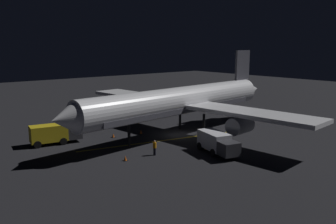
{
  "coord_description": "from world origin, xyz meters",
  "views": [
    {
      "loc": [
        -36.19,
        32.04,
        12.32
      ],
      "look_at": [
        0.0,
        2.0,
        3.5
      ],
      "focal_mm": 38.28,
      "sensor_mm": 36.0,
      "label": 1
    }
  ],
  "objects_px": {
    "ground_crew_worker": "(155,148)",
    "traffic_cone_under_wing": "(206,148)",
    "airliner": "(182,102)",
    "baggage_truck": "(54,134)",
    "traffic_cone_near_left": "(141,132)",
    "traffic_cone_near_right": "(125,158)",
    "catering_truck": "(217,143)",
    "traffic_cone_far": "(113,136)"
  },
  "relations": [
    {
      "from": "ground_crew_worker",
      "to": "traffic_cone_under_wing",
      "type": "relative_size",
      "value": 3.16
    },
    {
      "from": "airliner",
      "to": "baggage_truck",
      "type": "height_order",
      "value": "airliner"
    },
    {
      "from": "traffic_cone_near_left",
      "to": "traffic_cone_near_right",
      "type": "height_order",
      "value": "same"
    },
    {
      "from": "traffic_cone_under_wing",
      "to": "catering_truck",
      "type": "bearing_deg",
      "value": 176.93
    },
    {
      "from": "traffic_cone_under_wing",
      "to": "traffic_cone_far",
      "type": "height_order",
      "value": "same"
    },
    {
      "from": "ground_crew_worker",
      "to": "traffic_cone_near_right",
      "type": "bearing_deg",
      "value": 83.11
    },
    {
      "from": "baggage_truck",
      "to": "traffic_cone_far",
      "type": "relative_size",
      "value": 11.8
    },
    {
      "from": "traffic_cone_far",
      "to": "traffic_cone_under_wing",
      "type": "bearing_deg",
      "value": -155.65
    },
    {
      "from": "airliner",
      "to": "traffic_cone_near_left",
      "type": "height_order",
      "value": "airliner"
    },
    {
      "from": "catering_truck",
      "to": "traffic_cone_near_right",
      "type": "relative_size",
      "value": 11.6
    },
    {
      "from": "traffic_cone_near_left",
      "to": "catering_truck",
      "type": "bearing_deg",
      "value": -174.34
    },
    {
      "from": "airliner",
      "to": "traffic_cone_near_left",
      "type": "distance_m",
      "value": 7.25
    },
    {
      "from": "ground_crew_worker",
      "to": "traffic_cone_near_right",
      "type": "height_order",
      "value": "ground_crew_worker"
    },
    {
      "from": "traffic_cone_far",
      "to": "ground_crew_worker",
      "type": "bearing_deg",
      "value": 177.01
    },
    {
      "from": "ground_crew_worker",
      "to": "traffic_cone_under_wing",
      "type": "height_order",
      "value": "ground_crew_worker"
    },
    {
      "from": "catering_truck",
      "to": "traffic_cone_under_wing",
      "type": "height_order",
      "value": "catering_truck"
    },
    {
      "from": "baggage_truck",
      "to": "traffic_cone_under_wing",
      "type": "height_order",
      "value": "baggage_truck"
    },
    {
      "from": "airliner",
      "to": "traffic_cone_near_right",
      "type": "distance_m",
      "value": 14.1
    },
    {
      "from": "baggage_truck",
      "to": "traffic_cone_near_left",
      "type": "relative_size",
      "value": 11.8
    },
    {
      "from": "catering_truck",
      "to": "baggage_truck",
      "type": "bearing_deg",
      "value": 38.91
    },
    {
      "from": "airliner",
      "to": "baggage_truck",
      "type": "bearing_deg",
      "value": 67.24
    },
    {
      "from": "airliner",
      "to": "traffic_cone_under_wing",
      "type": "xyz_separation_m",
      "value": [
        -7.46,
        2.87,
        -4.36
      ]
    },
    {
      "from": "airliner",
      "to": "catering_truck",
      "type": "relative_size",
      "value": 6.12
    },
    {
      "from": "traffic_cone_near_left",
      "to": "traffic_cone_far",
      "type": "relative_size",
      "value": 1.0
    },
    {
      "from": "ground_crew_worker",
      "to": "traffic_cone_near_left",
      "type": "xyz_separation_m",
      "value": [
        9.13,
        -4.59,
        -0.64
      ]
    },
    {
      "from": "baggage_truck",
      "to": "ground_crew_worker",
      "type": "height_order",
      "value": "baggage_truck"
    },
    {
      "from": "airliner",
      "to": "ground_crew_worker",
      "type": "distance_m",
      "value": 10.94
    },
    {
      "from": "traffic_cone_near_right",
      "to": "traffic_cone_far",
      "type": "height_order",
      "value": "same"
    },
    {
      "from": "traffic_cone_near_right",
      "to": "baggage_truck",
      "type": "bearing_deg",
      "value": 16.01
    },
    {
      "from": "airliner",
      "to": "baggage_truck",
      "type": "distance_m",
      "value": 17.46
    },
    {
      "from": "traffic_cone_near_right",
      "to": "traffic_cone_far",
      "type": "distance_m",
      "value": 10.31
    },
    {
      "from": "baggage_truck",
      "to": "ground_crew_worker",
      "type": "bearing_deg",
      "value": -149.64
    },
    {
      "from": "airliner",
      "to": "baggage_truck",
      "type": "xyz_separation_m",
      "value": [
        6.63,
        15.81,
        -3.33
      ]
    },
    {
      "from": "traffic_cone_near_left",
      "to": "ground_crew_worker",
      "type": "bearing_deg",
      "value": 153.29
    },
    {
      "from": "airliner",
      "to": "traffic_cone_under_wing",
      "type": "height_order",
      "value": "airliner"
    },
    {
      "from": "ground_crew_worker",
      "to": "traffic_cone_under_wing",
      "type": "bearing_deg",
      "value": -110.48
    },
    {
      "from": "traffic_cone_near_left",
      "to": "traffic_cone_far",
      "type": "xyz_separation_m",
      "value": [
        0.74,
        4.08,
        0.0
      ]
    },
    {
      "from": "baggage_truck",
      "to": "traffic_cone_under_wing",
      "type": "bearing_deg",
      "value": -137.44
    },
    {
      "from": "airliner",
      "to": "ground_crew_worker",
      "type": "bearing_deg",
      "value": 120.48
    },
    {
      "from": "airliner",
      "to": "catering_truck",
      "type": "bearing_deg",
      "value": 162.25
    },
    {
      "from": "airliner",
      "to": "traffic_cone_near_left",
      "type": "xyz_separation_m",
      "value": [
        3.91,
        4.28,
        -4.36
      ]
    },
    {
      "from": "catering_truck",
      "to": "ground_crew_worker",
      "type": "relative_size",
      "value": 3.67
    }
  ]
}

